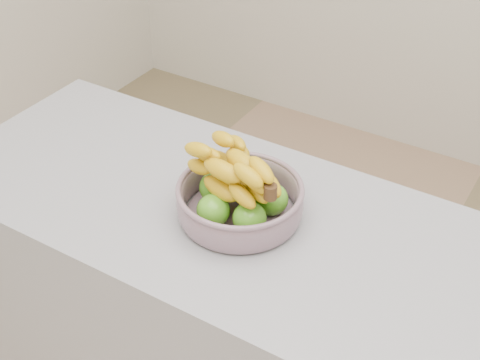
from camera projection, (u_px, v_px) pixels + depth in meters
The scene contains 1 object.
fruit_bowl at pixel (239, 196), 1.47m from camera, with size 0.28×0.28×0.17m.
Camera 1 is at (0.37, -0.85, 1.86)m, focal length 50.00 mm.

